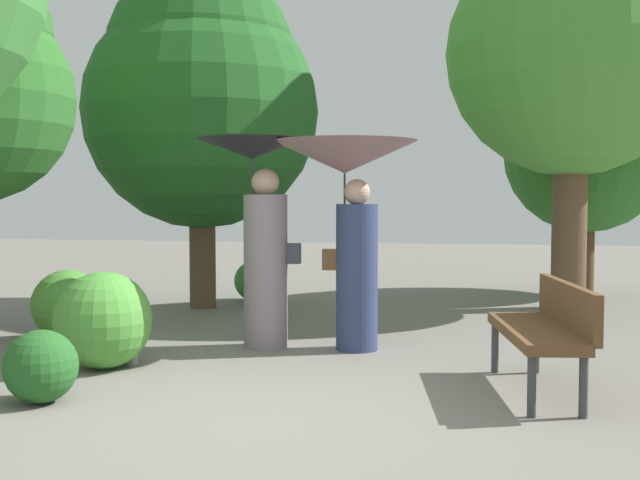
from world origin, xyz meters
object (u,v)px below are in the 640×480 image
person_left (260,215)px  person_right (348,191)px  park_bench (546,325)px  tree_near_left (201,94)px  tree_near_right (573,29)px  path_marker_post (131,336)px  tree_mid_right (587,139)px

person_left → person_right: size_ratio=1.01×
park_bench → tree_near_left: size_ratio=0.34×
tree_near_right → path_marker_post: size_ratio=10.90×
park_bench → path_marker_post: 3.50m
person_right → path_marker_post: 2.41m
tree_near_left → path_marker_post: (0.56, -3.52, -2.57)m
person_left → tree_near_left: bearing=28.0°
tree_near_right → path_marker_post: bearing=-134.4°
person_left → tree_mid_right: size_ratio=0.55×
person_right → tree_mid_right: bearing=-32.1°
tree_near_left → person_right: bearing=-46.9°
park_bench → path_marker_post: size_ratio=3.05×
tree_mid_right → person_right: bearing=-120.0°
person_right → park_bench: (1.71, -1.39, -1.02)m
park_bench → tree_mid_right: 6.75m
tree_near_left → tree_mid_right: 5.80m
person_left → tree_near_right: 5.23m
tree_near_left → person_left: bearing=-59.9°
tree_near_right → park_bench: bearing=-99.0°
person_left → tree_mid_right: (3.75, 5.04, 1.06)m
person_left → person_right: bearing=-89.3°
person_right → tree_mid_right: 5.83m
tree_near_right → person_left: bearing=-134.9°
person_right → tree_near_right: (2.44, 3.27, 2.11)m
tree_near_right → person_right: bearing=-126.8°
tree_near_left → path_marker_post: tree_near_left is taller
park_bench → tree_near_right: size_ratio=0.28×
tree_mid_right → path_marker_post: bearing=-127.7°
tree_near_right → tree_mid_right: tree_near_right is taller
person_left → path_marker_post: 1.70m
tree_near_left → path_marker_post: 4.39m
person_left → park_bench: person_left is taller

